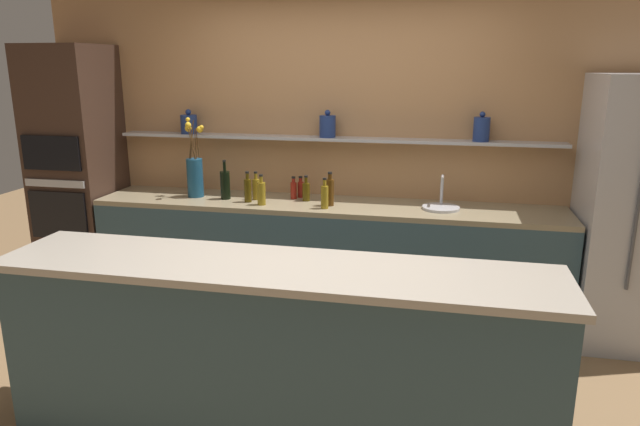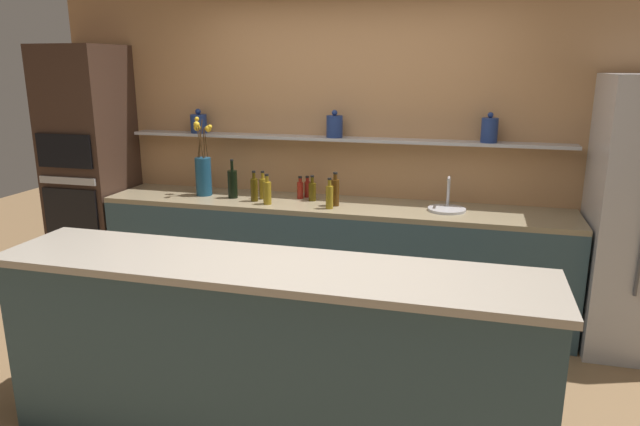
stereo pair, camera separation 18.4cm
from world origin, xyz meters
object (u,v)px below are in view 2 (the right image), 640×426
sink_fixture (447,207)px  bottle_wine_8 (233,184)px  bottle_sauce_0 (300,189)px  bottle_sauce_6 (307,188)px  bottle_oil_2 (267,192)px  oven_tower (91,171)px  flower_vase (203,171)px  bottle_spirit_3 (335,192)px  bottle_oil_5 (329,196)px  bottle_oil_4 (263,188)px  bottle_oil_7 (312,191)px  bottle_oil_1 (254,189)px

sink_fixture → bottle_wine_8: bearing=-178.8°
bottle_sauce_0 → bottle_sauce_6: 0.08m
bottle_oil_2 → bottle_wine_8: bearing=159.6°
oven_tower → sink_fixture: size_ratio=7.59×
flower_vase → bottle_oil_2: 0.66m
bottle_sauce_6 → bottle_oil_2: bearing=-126.6°
oven_tower → flower_vase: 1.09m
oven_tower → bottle_spirit_3: oven_tower is taller
bottle_sauce_0 → bottle_oil_5: bearing=-40.2°
sink_fixture → bottle_oil_4: (-1.48, -0.00, 0.07)m
flower_vase → bottle_oil_2: (0.63, -0.16, -0.11)m
bottle_sauce_0 → bottle_oil_5: bottle_oil_5 is taller
sink_fixture → bottle_wine_8: size_ratio=0.88×
oven_tower → bottle_sauce_0: 1.92m
bottle_spirit_3 → bottle_sauce_6: bottle_spirit_3 is taller
bottle_oil_2 → bottle_sauce_6: (0.24, 0.32, -0.02)m
sink_fixture → bottle_oil_7: (-1.07, 0.04, 0.06)m
bottle_oil_1 → bottle_spirit_3: bearing=1.9°
flower_vase → bottle_sauce_6: size_ratio=3.65×
bottle_sauce_0 → bottle_oil_5: 0.41m
bottle_oil_7 → bottle_oil_2: bearing=-146.6°
flower_vase → oven_tower: bearing=-179.6°
oven_tower → bottle_sauce_6: oven_tower is taller
bottle_spirit_3 → sink_fixture: bearing=5.3°
bottle_sauce_0 → bottle_oil_1: bearing=-149.9°
bottle_oil_1 → flower_vase: bearing=169.0°
flower_vase → bottle_oil_1: size_ratio=2.63×
bottle_oil_2 → bottle_oil_7: 0.37m
oven_tower → bottle_oil_7: bearing=1.4°
bottle_spirit_3 → bottle_wine_8: 0.88m
bottle_oil_1 → oven_tower: bearing=176.8°
bottle_oil_5 → bottle_oil_7: bearing=132.6°
bottle_spirit_3 → bottle_oil_7: bottle_spirit_3 is taller
oven_tower → bottle_sauce_0: oven_tower is taller
bottle_oil_1 → bottle_sauce_0: bearing=30.1°
sink_fixture → bottle_oil_7: size_ratio=1.36×
bottle_spirit_3 → bottle_oil_4: bottle_spirit_3 is taller
flower_vase → bottle_oil_2: flower_vase is taller
bottle_sauce_0 → bottle_spirit_3: 0.38m
bottle_oil_2 → bottle_oil_7: bottle_oil_2 is taller
sink_fixture → bottle_oil_2: sink_fixture is taller
bottle_oil_7 → bottle_oil_4: bearing=-174.7°
bottle_oil_2 → bottle_oil_1: bearing=153.9°
bottle_oil_4 → bottle_sauce_6: size_ratio=1.29×
bottle_oil_4 → bottle_wine_8: (-0.25, -0.04, 0.03)m
bottle_oil_4 → bottle_sauce_6: bearing=24.3°
bottle_sauce_0 → bottle_oil_2: 0.32m
bottle_oil_4 → bottle_spirit_3: bearing=-7.1°
bottle_oil_2 → bottle_oil_4: 0.19m
bottle_oil_1 → bottle_sauce_6: size_ratio=1.39×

